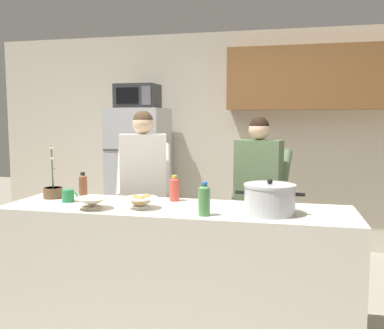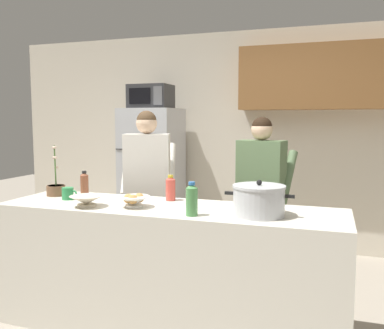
# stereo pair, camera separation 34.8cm
# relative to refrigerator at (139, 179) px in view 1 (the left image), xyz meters

# --- Properties ---
(ground_plane) EXTENTS (14.00, 14.00, 0.00)m
(ground_plane) POSITION_rel_refrigerator_xyz_m (0.94, -1.85, -0.84)
(ground_plane) COLOR #9E9384
(back_wall_unit) EXTENTS (6.00, 0.48, 2.60)m
(back_wall_unit) POSITION_rel_refrigerator_xyz_m (1.21, 0.40, 0.62)
(back_wall_unit) COLOR beige
(back_wall_unit) RESTS_ON ground
(kitchen_island) EXTENTS (2.51, 0.68, 0.92)m
(kitchen_island) POSITION_rel_refrigerator_xyz_m (0.94, -1.85, -0.38)
(kitchen_island) COLOR silver
(kitchen_island) RESTS_ON ground
(refrigerator) EXTENTS (0.64, 0.68, 1.68)m
(refrigerator) POSITION_rel_refrigerator_xyz_m (0.00, 0.00, 0.00)
(refrigerator) COLOR #B7BABF
(refrigerator) RESTS_ON ground
(microwave) EXTENTS (0.48, 0.37, 0.28)m
(microwave) POSITION_rel_refrigerator_xyz_m (0.00, -0.02, 0.98)
(microwave) COLOR #2D2D30
(microwave) RESTS_ON refrigerator
(person_near_pot) EXTENTS (0.58, 0.52, 1.63)m
(person_near_pot) POSITION_rel_refrigerator_xyz_m (0.46, -1.14, 0.17)
(person_near_pot) COLOR #726656
(person_near_pot) RESTS_ON ground
(person_by_sink) EXTENTS (0.54, 0.48, 1.57)m
(person_by_sink) POSITION_rel_refrigerator_xyz_m (1.48, -1.00, 0.13)
(person_by_sink) COLOR #726656
(person_by_sink) RESTS_ON ground
(cooking_pot) EXTENTS (0.45, 0.34, 0.24)m
(cooking_pot) POSITION_rel_refrigerator_xyz_m (1.61, -1.93, 0.18)
(cooking_pot) COLOR silver
(cooking_pot) RESTS_ON kitchen_island
(coffee_mug) EXTENTS (0.13, 0.09, 0.10)m
(coffee_mug) POSITION_rel_refrigerator_xyz_m (0.10, -1.85, 0.13)
(coffee_mug) COLOR #2D8C4C
(coffee_mug) RESTS_ON kitchen_island
(bread_bowl) EXTENTS (0.23, 0.23, 0.10)m
(bread_bowl) POSITION_rel_refrigerator_xyz_m (0.72, -1.95, 0.13)
(bread_bowl) COLOR white
(bread_bowl) RESTS_ON kitchen_island
(empty_bowl) EXTENTS (0.24, 0.24, 0.08)m
(empty_bowl) POSITION_rel_refrigerator_xyz_m (0.39, -2.04, 0.13)
(empty_bowl) COLOR beige
(empty_bowl) RESTS_ON kitchen_island
(bottle_near_edge) EXTENTS (0.08, 0.08, 0.22)m
(bottle_near_edge) POSITION_rel_refrigerator_xyz_m (1.20, -2.07, 0.19)
(bottle_near_edge) COLOR #4C8C4C
(bottle_near_edge) RESTS_ON kitchen_island
(bottle_mid_counter) EXTENTS (0.08, 0.08, 0.20)m
(bottle_mid_counter) POSITION_rel_refrigerator_xyz_m (0.88, -1.63, 0.18)
(bottle_mid_counter) COLOR #D84C3F
(bottle_mid_counter) RESTS_ON kitchen_island
(bottle_far_corner) EXTENTS (0.07, 0.07, 0.20)m
(bottle_far_corner) POSITION_rel_refrigerator_xyz_m (0.12, -1.65, 0.18)
(bottle_far_corner) COLOR brown
(bottle_far_corner) RESTS_ON kitchen_island
(potted_orchid) EXTENTS (0.15, 0.15, 0.42)m
(potted_orchid) POSITION_rel_refrigerator_xyz_m (-0.10, -1.73, 0.14)
(potted_orchid) COLOR brown
(potted_orchid) RESTS_ON kitchen_island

